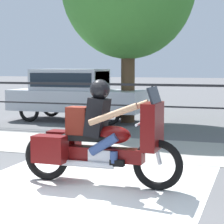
# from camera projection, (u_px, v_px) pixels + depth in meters

# --- Properties ---
(ground_plane) EXTENTS (120.00, 120.00, 0.00)m
(ground_plane) POSITION_uv_depth(u_px,v_px,m) (58.00, 192.00, 6.02)
(ground_plane) COLOR #565659
(sidewalk_band) EXTENTS (44.00, 2.40, 0.01)m
(sidewalk_band) POSITION_uv_depth(u_px,v_px,m) (128.00, 148.00, 9.22)
(sidewalk_band) COLOR #99968E
(sidewalk_band) RESTS_ON ground
(crosswalk_band) EXTENTS (3.43, 6.00, 0.01)m
(crosswalk_band) POSITION_uv_depth(u_px,v_px,m) (71.00, 198.00, 5.74)
(crosswalk_band) COLOR silver
(crosswalk_band) RESTS_ON ground
(fence_railing) EXTENTS (36.00, 0.05, 1.28)m
(fence_railing) POSITION_uv_depth(u_px,v_px,m) (152.00, 94.00, 11.13)
(fence_railing) COLOR #232326
(fence_railing) RESTS_ON ground
(motorcycle) EXTENTS (2.44, 0.76, 1.54)m
(motorcycle) POSITION_uv_depth(u_px,v_px,m) (99.00, 139.00, 6.32)
(motorcycle) COLOR black
(motorcycle) RESTS_ON ground
(parked_car) EXTENTS (4.23, 1.65, 1.64)m
(parked_car) POSITION_uv_depth(u_px,v_px,m) (74.00, 92.00, 13.79)
(parked_car) COLOR #B7BCC4
(parked_car) RESTS_ON ground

